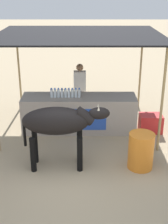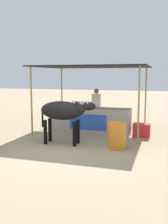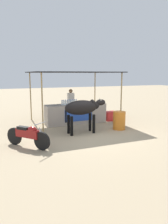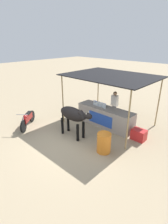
% 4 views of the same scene
% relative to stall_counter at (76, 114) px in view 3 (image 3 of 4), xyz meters
% --- Properties ---
extents(ground_plane, '(60.00, 60.00, 0.00)m').
position_rel_stall_counter_xyz_m(ground_plane, '(0.00, -2.20, -0.48)').
color(ground_plane, tan).
extents(stall_counter, '(3.00, 0.82, 0.96)m').
position_rel_stall_counter_xyz_m(stall_counter, '(0.00, 0.00, 0.00)').
color(stall_counter, '#9E9389').
rests_on(stall_counter, ground).
extents(stall_awning, '(4.20, 3.20, 2.53)m').
position_rel_stall_counter_xyz_m(stall_awning, '(0.00, 0.30, 1.95)').
color(stall_awning, black).
rests_on(stall_awning, ground).
extents(water_bottle_row, '(0.79, 0.07, 0.25)m').
position_rel_stall_counter_xyz_m(water_bottle_row, '(-0.35, -0.05, 0.59)').
color(water_bottle_row, silver).
rests_on(water_bottle_row, stall_counter).
extents(vendor_behind_counter, '(0.34, 0.22, 1.65)m').
position_rel_stall_counter_xyz_m(vendor_behind_counter, '(0.01, 0.75, 0.37)').
color(vendor_behind_counter, '#383842').
rests_on(vendor_behind_counter, ground).
extents(cooler_box, '(0.60, 0.44, 0.48)m').
position_rel_stall_counter_xyz_m(cooler_box, '(1.92, -0.10, -0.24)').
color(cooler_box, red).
rests_on(cooler_box, ground).
extents(water_barrel, '(0.55, 0.55, 0.80)m').
position_rel_stall_counter_xyz_m(water_barrel, '(1.35, -1.87, -0.08)').
color(water_barrel, orange).
rests_on(water_barrel, ground).
extents(cow, '(1.82, 0.55, 1.44)m').
position_rel_stall_counter_xyz_m(cow, '(-0.39, -1.83, 0.55)').
color(cow, black).
rests_on(cow, ground).
extents(motorcycle_parked, '(1.21, 1.44, 0.90)m').
position_rel_stall_counter_xyz_m(motorcycle_parked, '(-2.75, -2.76, -0.05)').
color(motorcycle_parked, black).
rests_on(motorcycle_parked, ground).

